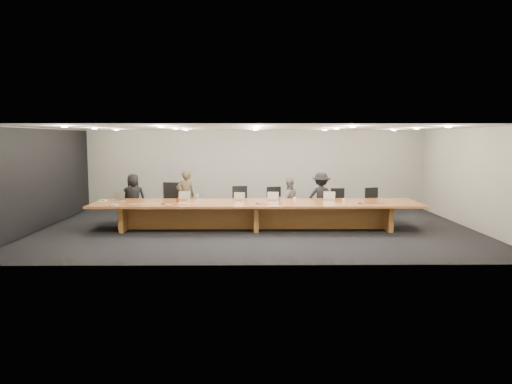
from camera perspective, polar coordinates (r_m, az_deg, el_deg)
ground at (r=13.94m, az=0.01°, el=-4.22°), size 12.00×12.00×0.00m
back_wall at (r=17.74m, az=-0.12°, el=2.57°), size 12.00×0.02×2.80m
left_wall_panel at (r=14.92m, az=-23.45°, el=1.27°), size 0.08×7.84×2.74m
conference_table at (r=13.85m, az=0.01°, el=-2.11°), size 9.00×1.80×0.75m
chair_far_left at (r=15.62m, az=-14.46°, el=-1.45°), size 0.61×0.61×0.99m
chair_left at (r=15.27m, az=-9.91°, el=-1.12°), size 0.70×0.70×1.20m
chair_mid_left at (r=15.09m, az=-1.77°, el=-1.34°), size 0.63×0.63×1.09m
chair_mid_right at (r=15.14m, az=2.29°, el=-1.37°), size 0.66×0.66×1.06m
chair_right at (r=15.40m, az=9.42°, el=-1.41°), size 0.52×0.52×1.01m
chair_far_right at (r=15.60m, az=13.39°, el=-1.36°), size 0.65×0.65×1.03m
person_a at (r=15.49m, az=-13.82°, el=-0.64°), size 0.80×0.62×1.45m
person_b at (r=15.16m, az=-8.04°, el=-0.45°), size 0.67×0.56×1.57m
person_c at (r=15.05m, az=3.74°, el=-0.91°), size 0.77×0.68×1.32m
person_d at (r=15.22m, az=7.45°, el=-0.57°), size 1.00×0.63×1.48m
laptop_a at (r=14.64m, az=-15.58°, el=-0.47°), size 0.39×0.33×0.26m
laptop_b at (r=14.33m, az=-8.35°, el=-0.43°), size 0.38×0.31×0.27m
laptop_c at (r=14.11m, az=-2.01°, el=-0.52°), size 0.34×0.27×0.24m
laptop_d at (r=14.14m, az=1.88°, el=-0.49°), size 0.36×0.29×0.25m
laptop_e at (r=14.32m, az=8.33°, el=-0.45°), size 0.38×0.31×0.26m
water_bottle at (r=14.12m, az=-6.72°, el=-0.64°), size 0.07×0.07×0.20m
amber_mug at (r=13.90m, az=-8.95°, el=-0.97°), size 0.11×0.11×0.11m
paper_cup_near at (r=14.25m, az=4.42°, el=-0.78°), size 0.10×0.10×0.09m
paper_cup_far at (r=14.10m, az=10.02°, el=-0.93°), size 0.09×0.09×0.09m
notepad at (r=14.74m, az=-17.09°, el=-0.95°), size 0.23×0.19×0.01m
lime_gadget at (r=14.73m, az=-17.17°, el=-0.88°), size 0.19×0.12×0.03m
av_box at (r=13.59m, az=-15.94°, el=-1.46°), size 0.25×0.22×0.03m
mic_left at (r=13.60m, az=-10.61°, el=-1.32°), size 0.15×0.15×0.03m
mic_center at (r=13.46m, az=0.12°, el=-1.30°), size 0.12×0.12×0.03m
mic_right at (r=13.80m, az=11.78°, el=-1.24°), size 0.18×0.18×0.03m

